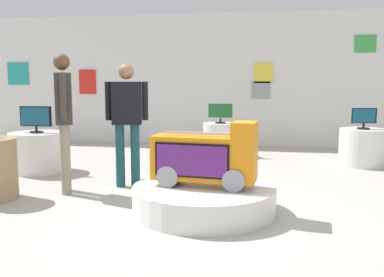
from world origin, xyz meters
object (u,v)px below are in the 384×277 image
Objects in this scene: display_pedestal_right_rear at (362,147)px; shopper_browsing_near_truck at (127,116)px; tv_on_center_rear at (220,112)px; main_display_pedestal at (204,199)px; display_pedestal_left_rear at (38,152)px; display_pedestal_center_rear at (220,139)px; tv_on_right_rear at (364,118)px; tv_on_left_rear at (36,118)px; novelty_firetruck_tv at (206,160)px; shopper_browsing_rear at (64,112)px.

display_pedestal_right_rear is 0.46× the size of shopper_browsing_near_truck.
main_display_pedestal is at bearing -86.62° from tv_on_center_rear.
display_pedestal_left_rear is at bearing -164.75° from display_pedestal_right_rear.
display_pedestal_center_rear is 1.58× the size of tv_on_right_rear.
tv_on_right_rear is at bearing 15.25° from tv_on_left_rear.
novelty_firetruck_tv is at bearing -23.23° from main_display_pedestal.
shopper_browsing_rear is at bearing -47.57° from display_pedestal_left_rear.
tv_on_left_rear is at bearing 132.54° from shopper_browsing_rear.
tv_on_right_rear is (2.44, -0.56, 0.49)m from display_pedestal_center_rear.
tv_on_center_rear is at bearing 93.38° from main_display_pedestal.
display_pedestal_center_rear is 0.52m from tv_on_center_rear.
tv_on_left_rear is at bearing -143.74° from tv_on_center_rear.
novelty_firetruck_tv is (0.02, -0.01, 0.43)m from main_display_pedestal.
display_pedestal_center_rear is at bearing 61.82° from shopper_browsing_rear.
display_pedestal_right_rear is at bearing 53.81° from novelty_firetruck_tv.
tv_on_right_rear is (2.23, 3.01, 0.66)m from main_display_pedestal.
tv_on_left_rear is (-2.87, 1.63, 0.26)m from novelty_firetruck_tv.
tv_on_right_rear is 4.77m from shopper_browsing_rear.
tv_on_right_rear is (2.44, -0.55, -0.02)m from tv_on_center_rear.
tv_on_left_rear is 0.31× the size of shopper_browsing_near_truck.
main_display_pedestal is at bearing -29.67° from display_pedestal_left_rear.
tv_on_left_rear is at bearing -164.75° from tv_on_right_rear.
display_pedestal_center_rear is at bearing 93.69° from novelty_firetruck_tv.
display_pedestal_left_rear is at bearing -143.74° from display_pedestal_center_rear.
tv_on_left_rear reaches higher than display_pedestal_right_rear.
shopper_browsing_rear reaches higher than tv_on_right_rear.
tv_on_right_rear reaches higher than display_pedestal_left_rear.
display_pedestal_right_rear is at bearing -12.77° from display_pedestal_center_rear.
tv_on_left_rear is 0.66× the size of display_pedestal_right_rear.
novelty_firetruck_tv is 3.75m from display_pedestal_right_rear.
tv_on_center_rear is (-0.00, -0.00, 0.52)m from display_pedestal_center_rear.
main_display_pedestal is 3.75m from display_pedestal_right_rear.
display_pedestal_left_rear and display_pedestal_center_rear have the same top height.
tv_on_left_rear is at bearing 158.14° from shopper_browsing_near_truck.
tv_on_left_rear reaches higher than tv_on_center_rear.
shopper_browsing_near_truck is at bearing -148.66° from tv_on_right_rear.
main_display_pedestal is 0.89× the size of shopper_browsing_rear.
novelty_firetruck_tv is 1.75× the size of display_pedestal_center_rear.
tv_on_right_rear reaches higher than display_pedestal_center_rear.
novelty_firetruck_tv is 1.98m from shopper_browsing_rear.
tv_on_left_rear reaches higher than display_pedestal_left_rear.
display_pedestal_right_rear is (2.21, 3.02, -0.27)m from novelty_firetruck_tv.
shopper_browsing_near_truck is at bearing -109.99° from tv_on_center_rear.
tv_on_center_rear is 1.19× the size of tv_on_right_rear.
display_pedestal_left_rear is 0.53m from tv_on_left_rear.
tv_on_right_rear is 0.25× the size of shopper_browsing_near_truck.
novelty_firetruck_tv is at bearing -126.22° from tv_on_right_rear.
novelty_firetruck_tv is at bearing -86.31° from tv_on_center_rear.
tv_on_right_rear is (5.08, 1.38, 0.49)m from display_pedestal_left_rear.
tv_on_center_rear is (-0.21, 3.56, 0.68)m from main_display_pedestal.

